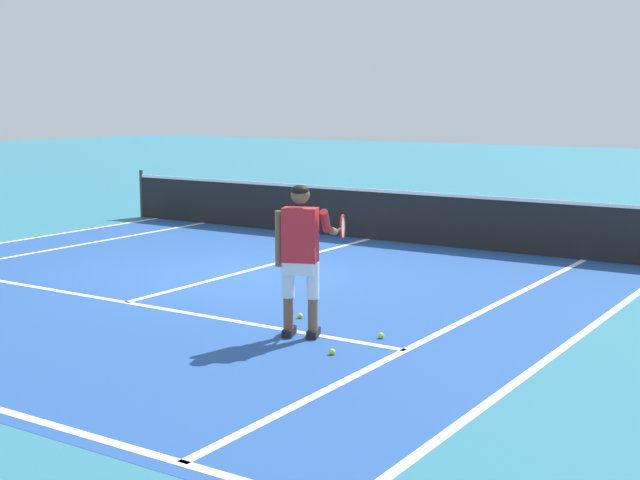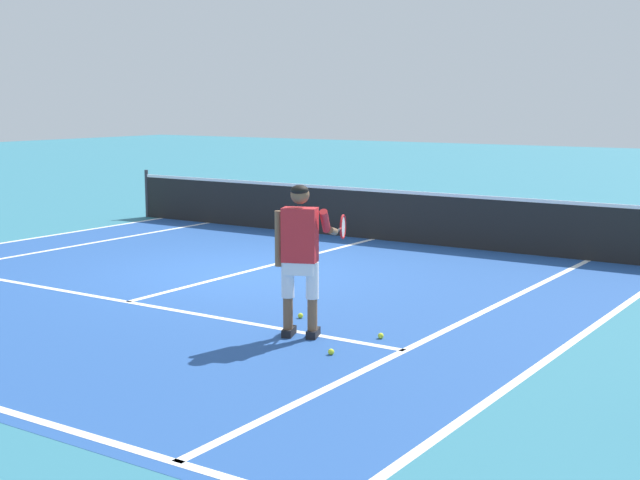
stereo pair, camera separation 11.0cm
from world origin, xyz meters
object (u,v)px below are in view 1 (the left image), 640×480
tennis_ball_near_feet (332,352)px  tennis_ball_mid_court (381,336)px  tennis_player (301,250)px  tennis_ball_by_baseline (300,316)px

tennis_ball_near_feet → tennis_ball_mid_court: (0.12, 0.84, 0.00)m
tennis_player → tennis_ball_by_baseline: bearing=125.6°
tennis_ball_near_feet → tennis_ball_mid_court: size_ratio=1.00×
tennis_ball_by_baseline → tennis_ball_mid_court: size_ratio=1.00×
tennis_player → tennis_ball_near_feet: (0.67, -0.42, -0.96)m
tennis_ball_by_baseline → tennis_ball_mid_court: bearing=-11.9°
tennis_player → tennis_ball_by_baseline: size_ratio=25.95×
tennis_ball_near_feet → tennis_ball_by_baseline: 1.60m
tennis_ball_near_feet → tennis_ball_by_baseline: same height
tennis_player → tennis_ball_mid_court: tennis_player is taller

